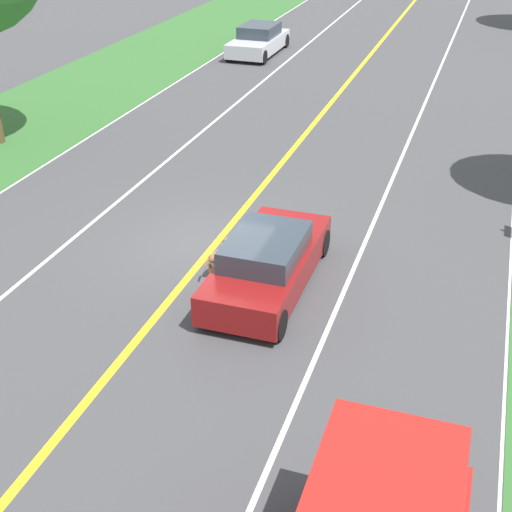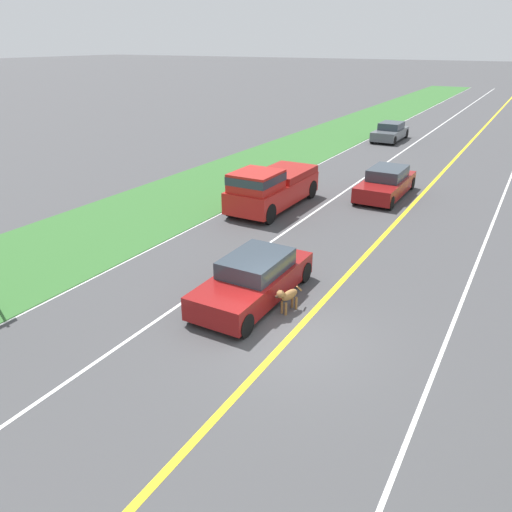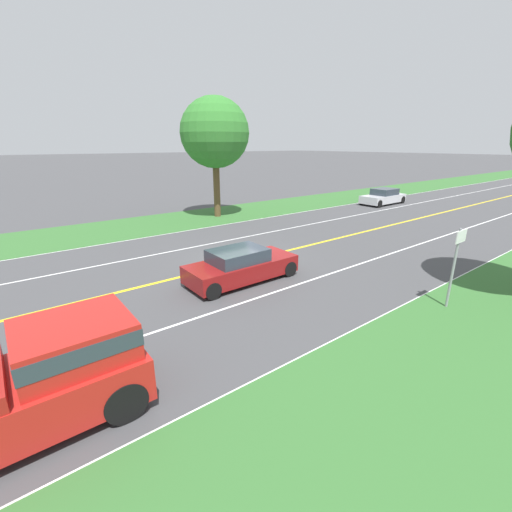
# 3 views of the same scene
# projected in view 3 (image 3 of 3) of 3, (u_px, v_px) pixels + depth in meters

# --- Properties ---
(ground_plane) EXTENTS (400.00, 400.00, 0.00)m
(ground_plane) POSITION_uv_depth(u_px,v_px,m) (242.00, 262.00, 15.77)
(ground_plane) COLOR #424244
(centre_divider_line) EXTENTS (0.18, 160.00, 0.01)m
(centre_divider_line) POSITION_uv_depth(u_px,v_px,m) (242.00, 262.00, 15.77)
(centre_divider_line) COLOR yellow
(centre_divider_line) RESTS_ON ground
(lane_edge_line_right) EXTENTS (0.14, 160.00, 0.01)m
(lane_edge_line_right) POSITION_uv_depth(u_px,v_px,m) (374.00, 321.00, 10.51)
(lane_edge_line_right) COLOR white
(lane_edge_line_right) RESTS_ON ground
(lane_edge_line_left) EXTENTS (0.14, 160.00, 0.01)m
(lane_edge_line_left) POSITION_uv_depth(u_px,v_px,m) (176.00, 232.00, 21.04)
(lane_edge_line_left) COLOR white
(lane_edge_line_left) RESTS_ON ground
(lane_dash_same_dir) EXTENTS (0.10, 160.00, 0.01)m
(lane_dash_same_dir) POSITION_uv_depth(u_px,v_px,m) (295.00, 285.00, 13.14)
(lane_dash_same_dir) COLOR white
(lane_dash_same_dir) RESTS_ON ground
(lane_dash_oncoming) EXTENTS (0.10, 160.00, 0.01)m
(lane_dash_oncoming) POSITION_uv_depth(u_px,v_px,m) (204.00, 245.00, 18.40)
(lane_dash_oncoming) COLOR white
(lane_dash_oncoming) RESTS_ON ground
(grass_verge_right) EXTENTS (6.00, 160.00, 0.03)m
(grass_verge_right) POSITION_uv_depth(u_px,v_px,m) (482.00, 369.00, 8.25)
(grass_verge_right) COLOR #33662D
(grass_verge_right) RESTS_ON ground
(grass_verge_left) EXTENTS (6.00, 160.00, 0.03)m
(grass_verge_left) POSITION_uv_depth(u_px,v_px,m) (157.00, 224.00, 23.29)
(grass_verge_left) COLOR #33662D
(grass_verge_left) RESTS_ON ground
(ego_car) EXTENTS (1.81, 4.45, 1.33)m
(ego_car) POSITION_uv_depth(u_px,v_px,m) (241.00, 266.00, 13.41)
(ego_car) COLOR maroon
(ego_car) RESTS_ON ground
(dog) EXTENTS (0.40, 1.12, 0.81)m
(dog) POSITION_uv_depth(u_px,v_px,m) (229.00, 260.00, 14.49)
(dog) COLOR olive
(dog) RESTS_ON ground
(oncoming_car) EXTENTS (1.93, 4.50, 1.38)m
(oncoming_car) POSITION_uv_depth(u_px,v_px,m) (383.00, 197.00, 30.74)
(oncoming_car) COLOR silver
(oncoming_car) RESTS_ON ground
(roadside_tree_left_near) EXTENTS (4.83, 4.83, 8.34)m
(roadside_tree_left_near) POSITION_uv_depth(u_px,v_px,m) (215.00, 133.00, 23.80)
(roadside_tree_left_near) COLOR brown
(roadside_tree_left_near) RESTS_ON ground
(street_sign) EXTENTS (0.11, 0.64, 2.70)m
(street_sign) POSITION_uv_depth(u_px,v_px,m) (456.00, 259.00, 10.86)
(street_sign) COLOR gray
(street_sign) RESTS_ON ground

